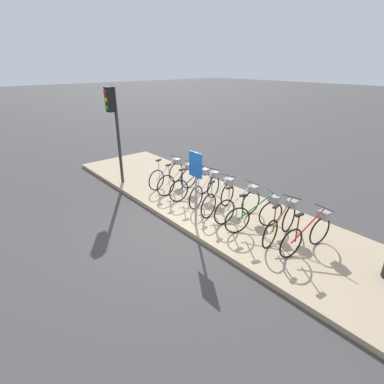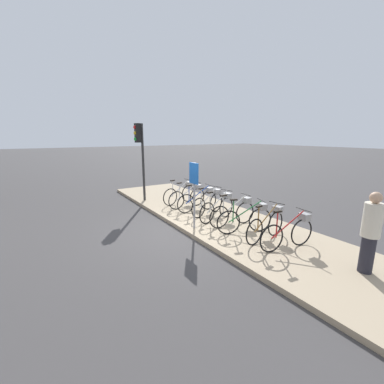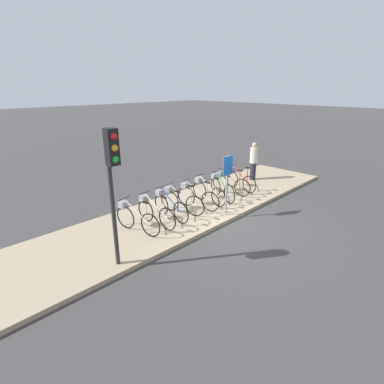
{
  "view_description": "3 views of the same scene",
  "coord_description": "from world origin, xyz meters",
  "px_view_note": "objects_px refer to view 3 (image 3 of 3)",
  "views": [
    {
      "loc": [
        5.26,
        -4.08,
        3.97
      ],
      "look_at": [
        0.05,
        0.3,
        1.02
      ],
      "focal_mm": 28.0,
      "sensor_mm": 36.0,
      "label": 1
    },
    {
      "loc": [
        6.26,
        -3.6,
        2.83
      ],
      "look_at": [
        -1.15,
        1.07,
        0.88
      ],
      "focal_mm": 24.0,
      "sensor_mm": 36.0,
      "label": 2
    },
    {
      "loc": [
        -6.92,
        -5.16,
        4.08
      ],
      "look_at": [
        -1.21,
        0.44,
        1.23
      ],
      "focal_mm": 28.0,
      "sensor_mm": 36.0,
      "label": 3
    }
  ],
  "objects_px": {
    "parked_bicycle_4": "(196,196)",
    "parked_bicycle_0": "(135,217)",
    "parked_bicycle_1": "(154,211)",
    "parked_bicycle_2": "(169,205)",
    "parked_bicycle_6": "(221,187)",
    "traffic_light": "(112,171)",
    "parked_bicycle_3": "(180,200)",
    "parked_bicycle_5": "(207,190)",
    "parked_bicycle_8": "(239,179)",
    "pedestrian": "(254,160)",
    "parked_bicycle_7": "(229,183)",
    "sign_post": "(227,175)"
  },
  "relations": [
    {
      "from": "parked_bicycle_4",
      "to": "parked_bicycle_0",
      "type": "bearing_deg",
      "value": 179.71
    },
    {
      "from": "parked_bicycle_1",
      "to": "parked_bicycle_2",
      "type": "distance_m",
      "value": 0.64
    },
    {
      "from": "parked_bicycle_4",
      "to": "parked_bicycle_6",
      "type": "xyz_separation_m",
      "value": [
        1.33,
        -0.02,
        0.0
      ]
    },
    {
      "from": "parked_bicycle_2",
      "to": "traffic_light",
      "type": "distance_m",
      "value": 3.39
    },
    {
      "from": "parked_bicycle_1",
      "to": "parked_bicycle_4",
      "type": "xyz_separation_m",
      "value": [
        1.81,
        0.02,
        0.0
      ]
    },
    {
      "from": "parked_bicycle_3",
      "to": "traffic_light",
      "type": "relative_size",
      "value": 0.5
    },
    {
      "from": "parked_bicycle_5",
      "to": "parked_bicycle_1",
      "type": "bearing_deg",
      "value": -177.58
    },
    {
      "from": "parked_bicycle_8",
      "to": "parked_bicycle_1",
      "type": "bearing_deg",
      "value": -178.17
    },
    {
      "from": "parked_bicycle_4",
      "to": "pedestrian",
      "type": "distance_m",
      "value": 4.22
    },
    {
      "from": "parked_bicycle_7",
      "to": "parked_bicycle_1",
      "type": "bearing_deg",
      "value": -178.39
    },
    {
      "from": "parked_bicycle_6",
      "to": "sign_post",
      "type": "height_order",
      "value": "sign_post"
    },
    {
      "from": "parked_bicycle_3",
      "to": "parked_bicycle_2",
      "type": "bearing_deg",
      "value": -173.31
    },
    {
      "from": "parked_bicycle_3",
      "to": "traffic_light",
      "type": "distance_m",
      "value": 3.81
    },
    {
      "from": "parked_bicycle_1",
      "to": "parked_bicycle_0",
      "type": "bearing_deg",
      "value": 177.42
    },
    {
      "from": "parked_bicycle_5",
      "to": "parked_bicycle_0",
      "type": "bearing_deg",
      "value": -178.63
    },
    {
      "from": "sign_post",
      "to": "parked_bicycle_4",
      "type": "bearing_deg",
      "value": 102.44
    },
    {
      "from": "parked_bicycle_2",
      "to": "traffic_light",
      "type": "xyz_separation_m",
      "value": [
        -2.57,
        -1.21,
        1.85
      ]
    },
    {
      "from": "parked_bicycle_7",
      "to": "sign_post",
      "type": "bearing_deg",
      "value": -144.75
    },
    {
      "from": "parked_bicycle_3",
      "to": "pedestrian",
      "type": "relative_size",
      "value": 0.96
    },
    {
      "from": "parked_bicycle_3",
      "to": "parked_bicycle_5",
      "type": "xyz_separation_m",
      "value": [
        1.33,
        -0.01,
        0.0
      ]
    },
    {
      "from": "parked_bicycle_3",
      "to": "parked_bicycle_7",
      "type": "xyz_separation_m",
      "value": [
        2.61,
        -0.01,
        0.0
      ]
    },
    {
      "from": "parked_bicycle_1",
      "to": "traffic_light",
      "type": "bearing_deg",
      "value": -149.06
    },
    {
      "from": "parked_bicycle_1",
      "to": "parked_bicycle_2",
      "type": "xyz_separation_m",
      "value": [
        0.64,
        0.05,
        0.0
      ]
    },
    {
      "from": "parked_bicycle_6",
      "to": "traffic_light",
      "type": "height_order",
      "value": "traffic_light"
    },
    {
      "from": "parked_bicycle_0",
      "to": "sign_post",
      "type": "bearing_deg",
      "value": -22.58
    },
    {
      "from": "parked_bicycle_3",
      "to": "sign_post",
      "type": "distance_m",
      "value": 1.76
    },
    {
      "from": "parked_bicycle_6",
      "to": "parked_bicycle_5",
      "type": "bearing_deg",
      "value": 170.5
    },
    {
      "from": "parked_bicycle_0",
      "to": "parked_bicycle_3",
      "type": "relative_size",
      "value": 1.02
    },
    {
      "from": "parked_bicycle_5",
      "to": "sign_post",
      "type": "bearing_deg",
      "value": -109.61
    },
    {
      "from": "parked_bicycle_7",
      "to": "traffic_light",
      "type": "relative_size",
      "value": 0.51
    },
    {
      "from": "parked_bicycle_0",
      "to": "parked_bicycle_3",
      "type": "distance_m",
      "value": 1.82
    },
    {
      "from": "parked_bicycle_5",
      "to": "parked_bicycle_7",
      "type": "bearing_deg",
      "value": 0.03
    },
    {
      "from": "parked_bicycle_2",
      "to": "parked_bicycle_6",
      "type": "height_order",
      "value": "same"
    },
    {
      "from": "parked_bicycle_1",
      "to": "parked_bicycle_8",
      "type": "bearing_deg",
      "value": 1.83
    },
    {
      "from": "parked_bicycle_5",
      "to": "parked_bicycle_6",
      "type": "height_order",
      "value": "same"
    },
    {
      "from": "pedestrian",
      "to": "sign_post",
      "type": "distance_m",
      "value": 4.26
    },
    {
      "from": "pedestrian",
      "to": "parked_bicycle_7",
      "type": "bearing_deg",
      "value": -170.06
    },
    {
      "from": "parked_bicycle_4",
      "to": "sign_post",
      "type": "xyz_separation_m",
      "value": [
        0.25,
        -1.12,
        0.89
      ]
    },
    {
      "from": "parked_bicycle_7",
      "to": "pedestrian",
      "type": "relative_size",
      "value": 0.98
    },
    {
      "from": "sign_post",
      "to": "parked_bicycle_2",
      "type": "bearing_deg",
      "value": 140.95
    },
    {
      "from": "parked_bicycle_0",
      "to": "parked_bicycle_1",
      "type": "height_order",
      "value": "same"
    },
    {
      "from": "parked_bicycle_2",
      "to": "pedestrian",
      "type": "bearing_deg",
      "value": 4.73
    },
    {
      "from": "parked_bicycle_2",
      "to": "parked_bicycle_7",
      "type": "height_order",
      "value": "same"
    },
    {
      "from": "parked_bicycle_2",
      "to": "parked_bicycle_4",
      "type": "distance_m",
      "value": 1.18
    },
    {
      "from": "parked_bicycle_3",
      "to": "parked_bicycle_1",
      "type": "bearing_deg",
      "value": -174.44
    },
    {
      "from": "parked_bicycle_0",
      "to": "parked_bicycle_3",
      "type": "height_order",
      "value": "same"
    },
    {
      "from": "parked_bicycle_7",
      "to": "parked_bicycle_6",
      "type": "bearing_deg",
      "value": -170.1
    },
    {
      "from": "parked_bicycle_8",
      "to": "pedestrian",
      "type": "height_order",
      "value": "pedestrian"
    },
    {
      "from": "parked_bicycle_4",
      "to": "parked_bicycle_5",
      "type": "relative_size",
      "value": 0.98
    },
    {
      "from": "parked_bicycle_2",
      "to": "parked_bicycle_6",
      "type": "xyz_separation_m",
      "value": [
        2.5,
        -0.06,
        0.0
      ]
    }
  ]
}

